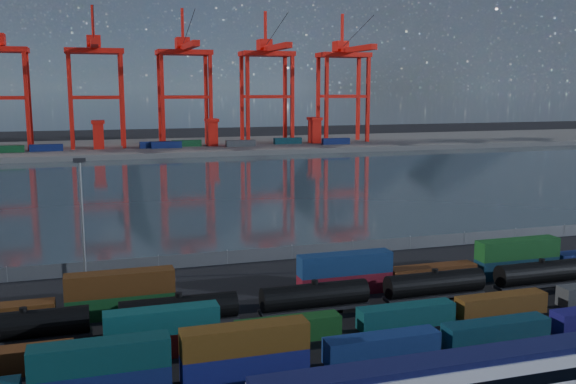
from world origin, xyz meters
name	(u,v)px	position (x,y,z in m)	size (l,w,h in m)	color
ground	(368,322)	(0.00, 0.00, 0.00)	(700.00, 700.00, 0.00)	black
harbor_water	(204,186)	(0.00, 105.00, 0.01)	(700.00, 700.00, 0.00)	#313F46
far_quay	(161,147)	(0.00, 210.00, 1.00)	(700.00, 70.00, 2.00)	#514F4C
distant_mountains	(121,7)	(63.02, 1600.00, 220.29)	(2470.00, 1100.00, 520.00)	#1E2630
container_row_south	(281,353)	(-12.89, -9.39, 1.90)	(139.06, 2.33, 4.97)	#444749
container_row_mid	(332,322)	(-5.23, -2.21, 1.41)	(127.39, 2.23, 4.76)	#383B3C
container_row_north	(338,278)	(0.43, 10.13, 2.12)	(141.08, 2.46, 5.24)	navy
tanker_string	(434,285)	(10.72, 4.34, 2.01)	(137.03, 2.80, 4.01)	black
waterfront_fence	(292,252)	(0.00, 28.00, 1.00)	(160.12, 0.12, 2.20)	#595B5E
yard_light_mast	(82,213)	(-30.00, 26.00, 9.30)	(1.60, 0.40, 16.60)	slate
gantry_cranes	(141,63)	(-7.50, 203.47, 35.28)	(197.14, 42.50, 57.55)	red
quay_containers	(136,145)	(-11.00, 195.46, 3.30)	(172.58, 10.99, 2.60)	navy
straddle_carriers	(157,133)	(-2.50, 200.00, 7.82)	(140.00, 7.00, 11.10)	red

